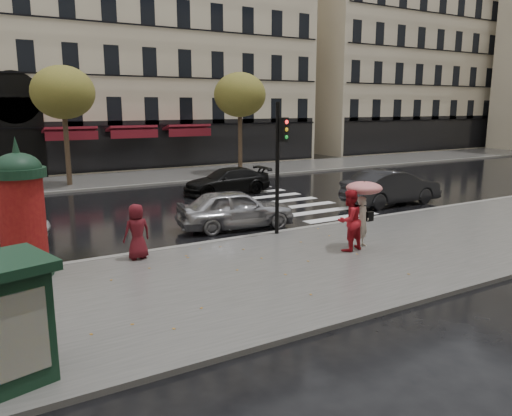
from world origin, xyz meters
TOP-DOWN VIEW (x-y plane):
  - ground at (0.00, 0.00)m, footprint 160.00×160.00m
  - near_sidewalk at (0.00, -0.50)m, footprint 90.00×7.00m
  - far_sidewalk at (0.00, 19.00)m, footprint 90.00×6.00m
  - near_kerb at (0.00, 3.00)m, footprint 90.00×0.25m
  - far_kerb at (0.00, 16.00)m, footprint 90.00×0.25m
  - zebra_crossing at (6.00, 9.60)m, footprint 3.60×11.75m
  - bldg_far_corner at (6.00, 30.00)m, footprint 26.00×14.00m
  - bldg_far_right at (34.00, 30.00)m, footprint 24.00×14.00m
  - tree_far_left at (-2.00, 18.00)m, footprint 3.40×3.40m
  - tree_far_right at (9.00, 18.00)m, footprint 3.40×3.40m
  - woman_umbrella at (3.42, 0.02)m, footprint 1.11×1.11m
  - woman_red at (2.79, -0.06)m, footprint 1.01×0.84m
  - man_burgundy at (-3.02, 2.40)m, footprint 0.85×0.61m
  - morris_column at (-5.96, 2.40)m, footprint 1.34×1.34m
  - traffic_light at (2.08, 2.72)m, footprint 0.33×0.44m
  - car_silver at (1.40, 4.62)m, footprint 4.53×2.33m
  - car_darkgrey at (9.80, 5.04)m, footprint 4.87×1.75m
  - car_black at (4.56, 11.42)m, footprint 4.63×1.99m

SIDE VIEW (x-z plane):
  - ground at x=0.00m, z-range 0.00..0.00m
  - zebra_crossing at x=6.00m, z-range 0.00..0.01m
  - near_sidewalk at x=0.00m, z-range 0.00..0.12m
  - far_sidewalk at x=0.00m, z-range 0.00..0.12m
  - near_kerb at x=0.00m, z-range 0.00..0.14m
  - far_kerb at x=0.00m, z-range 0.00..0.14m
  - car_black at x=4.56m, z-range 0.00..1.33m
  - car_silver at x=1.40m, z-range 0.00..1.48m
  - car_darkgrey at x=9.80m, z-range 0.00..1.60m
  - man_burgundy at x=-3.02m, z-range 0.12..1.73m
  - woman_red at x=2.79m, z-range 0.12..2.00m
  - woman_umbrella at x=3.42m, z-range 0.46..2.60m
  - morris_column at x=-5.96m, z-range 0.04..3.66m
  - traffic_light at x=2.08m, z-range 0.59..5.07m
  - tree_far_left at x=-2.00m, z-range 1.85..8.49m
  - tree_far_right at x=9.00m, z-range 1.85..8.49m
  - bldg_far_corner at x=6.00m, z-range -0.14..22.76m
  - bldg_far_right at x=34.00m, z-range -0.14..22.76m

